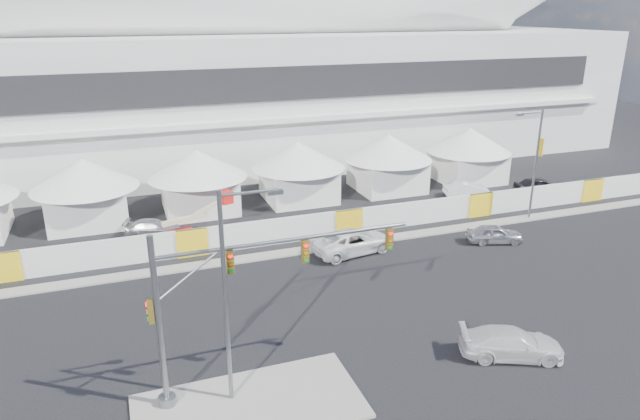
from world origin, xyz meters
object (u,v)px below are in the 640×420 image
object	(u,v)px
traffic_mast	(215,304)
pickup_near	(511,343)
pickup_curb	(353,241)
streetlight_median	(231,285)
sedan_silver	(495,234)
lot_car_a	(466,189)
lot_car_c	(153,228)
lot_car_b	(539,186)
streetlight_curb	(534,157)
boom_lift	(181,234)

from	to	relation	value
traffic_mast	pickup_near	bearing A→B (deg)	-7.57
pickup_curb	traffic_mast	world-z (taller)	traffic_mast
streetlight_median	pickup_curb	bearing A→B (deg)	49.72
sedan_silver	lot_car_a	bearing A→B (deg)	-4.75
sedan_silver	lot_car_c	distance (m)	26.04
lot_car_b	streetlight_curb	distance (m)	8.90
lot_car_b	traffic_mast	distance (m)	39.29
boom_lift	lot_car_b	bearing A→B (deg)	-14.82
lot_car_b	streetlight_curb	size ratio (longest dim) A/B	0.51
lot_car_c	streetlight_curb	size ratio (longest dim) A/B	0.47
sedan_silver	lot_car_a	xyz separation A→B (m)	(4.32, 10.30, -0.01)
sedan_silver	pickup_curb	xyz separation A→B (m)	(-10.72, 1.98, 0.15)
lot_car_b	boom_lift	world-z (taller)	boom_lift
streetlight_median	sedan_silver	bearing A→B (deg)	27.29
sedan_silver	lot_car_c	size ratio (longest dim) A/B	0.94
sedan_silver	streetlight_curb	xyz separation A→B (m)	(5.69, 3.35, 4.62)
sedan_silver	streetlight_median	size ratio (longest dim) A/B	0.42
lot_car_c	sedan_silver	bearing A→B (deg)	-95.07
streetlight_median	boom_lift	bearing A→B (deg)	90.53
sedan_silver	lot_car_b	distance (m)	14.18
sedan_silver	lot_car_c	xyz separation A→B (m)	(-23.97, 10.20, -0.07)
streetlight_median	streetlight_curb	bearing A→B (deg)	27.96
pickup_curb	boom_lift	distance (m)	12.70
pickup_curb	streetlight_median	bearing A→B (deg)	130.25
streetlight_curb	pickup_near	bearing A→B (deg)	-130.92
lot_car_a	traffic_mast	size ratio (longest dim) A/B	0.35
boom_lift	lot_car_c	bearing A→B (deg)	105.14
lot_car_a	pickup_near	bearing A→B (deg)	165.82
lot_car_a	lot_car_c	distance (m)	28.29
pickup_near	lot_car_b	bearing A→B (deg)	-19.39
traffic_mast	streetlight_curb	size ratio (longest dim) A/B	1.29
streetlight_curb	boom_lift	size ratio (longest dim) A/B	1.31
lot_car_a	boom_lift	xyz separation A→B (m)	(-26.53, -2.90, 0.24)
pickup_curb	traffic_mast	xyz separation A→B (m)	(-11.94, -12.82, 3.83)
boom_lift	pickup_near	bearing A→B (deg)	-72.26
traffic_mast	pickup_curb	bearing A→B (deg)	47.04
sedan_silver	pickup_curb	world-z (taller)	pickup_curb
traffic_mast	streetlight_median	distance (m)	1.37
traffic_mast	streetlight_curb	world-z (taller)	streetlight_curb
streetlight_curb	boom_lift	world-z (taller)	streetlight_curb
sedan_silver	streetlight_median	xyz separation A→B (m)	(-22.04, -11.37, 5.08)
sedan_silver	pickup_curb	bearing A→B (deg)	97.56
sedan_silver	lot_car_b	world-z (taller)	lot_car_b
pickup_near	traffic_mast	distance (m)	15.04
lot_car_c	streetlight_median	size ratio (longest dim) A/B	0.44
streetlight_curb	streetlight_median	bearing A→B (deg)	-152.04
lot_car_a	boom_lift	world-z (taller)	boom_lift
sedan_silver	lot_car_c	world-z (taller)	sedan_silver
pickup_curb	lot_car_b	world-z (taller)	pickup_curb
pickup_curb	pickup_near	world-z (taller)	pickup_curb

